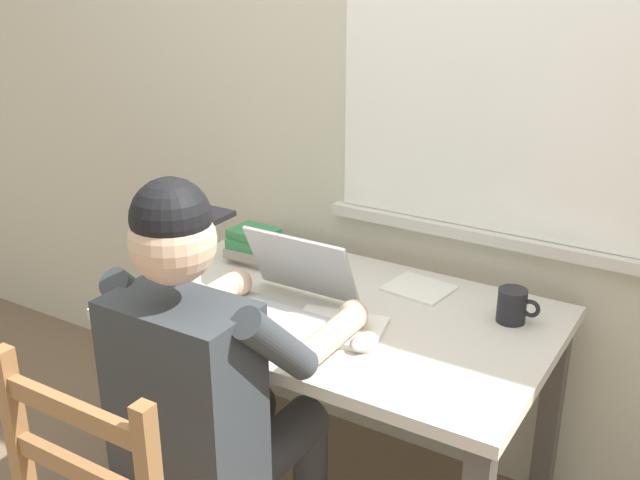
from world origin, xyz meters
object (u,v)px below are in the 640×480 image
object	(u,v)px
laptop	(282,299)
book_stack_main	(256,246)
coffee_mug_white	(188,289)
computer_mouse	(364,342)
coffee_mug_dark	(513,306)
seated_person	(214,386)
desk	(337,340)

from	to	relation	value
laptop	book_stack_main	bearing A→B (deg)	136.69
coffee_mug_white	computer_mouse	bearing A→B (deg)	4.73
laptop	computer_mouse	bearing A→B (deg)	-8.55
coffee_mug_dark	book_stack_main	world-z (taller)	book_stack_main
laptop	coffee_mug_white	distance (m)	0.28
seated_person	book_stack_main	world-z (taller)	seated_person
seated_person	book_stack_main	size ratio (longest dim) A/B	6.34
seated_person	computer_mouse	size ratio (longest dim) A/B	12.29
desk	coffee_mug_white	bearing A→B (deg)	-151.53
coffee_mug_dark	book_stack_main	xyz separation A→B (m)	(-0.84, -0.02, 0.01)
coffee_mug_dark	laptop	bearing A→B (deg)	-152.07
desk	coffee_mug_white	size ratio (longest dim) A/B	10.34
computer_mouse	coffee_mug_white	size ratio (longest dim) A/B	0.86
laptop	coffee_mug_dark	bearing A→B (deg)	27.93
laptop	computer_mouse	xyz separation A→B (m)	(0.28, -0.04, -0.03)
seated_person	coffee_mug_white	distance (m)	0.39
seated_person	computer_mouse	world-z (taller)	seated_person
coffee_mug_white	book_stack_main	size ratio (longest dim) A/B	0.60
coffee_mug_white	desk	bearing A→B (deg)	28.47
coffee_mug_white	book_stack_main	bearing A→B (deg)	93.68
desk	coffee_mug_dark	bearing A→B (deg)	21.88
desk	computer_mouse	world-z (taller)	computer_mouse
coffee_mug_white	seated_person	bearing A→B (deg)	-40.94
coffee_mug_white	coffee_mug_dark	bearing A→B (deg)	24.96
coffee_mug_dark	computer_mouse	bearing A→B (deg)	-129.47
computer_mouse	book_stack_main	world-z (taller)	book_stack_main
desk	coffee_mug_dark	distance (m)	0.51
desk	seated_person	size ratio (longest dim) A/B	0.98
coffee_mug_white	coffee_mug_dark	distance (m)	0.90
desk	computer_mouse	bearing A→B (deg)	-42.51
computer_mouse	coffee_mug_white	bearing A→B (deg)	-175.27
desk	seated_person	bearing A→B (deg)	-100.69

